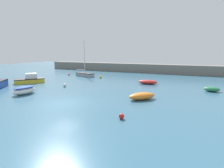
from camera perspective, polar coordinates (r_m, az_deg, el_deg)
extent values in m
cube|color=#38667F|center=(17.97, -14.79, -6.28)|extent=(120.00, 120.00, 0.20)
cube|color=slate|center=(44.57, 9.90, 5.17)|extent=(54.00, 2.96, 2.09)
ellipsoid|color=white|center=(23.33, -26.72, -2.02)|extent=(1.73, 2.99, 0.77)
ellipsoid|color=#23479E|center=(23.25, -26.81, -0.97)|extent=(1.56, 2.69, 0.24)
ellipsoid|color=red|center=(28.02, 11.61, 0.66)|extent=(3.09, 1.49, 0.65)
ellipsoid|color=orange|center=(18.79, 9.74, -3.89)|extent=(3.05, 3.07, 0.73)
cube|color=gray|center=(36.65, -8.84, 2.96)|extent=(4.51, 2.74, 0.61)
cube|color=black|center=(36.61, -8.85, 3.53)|extent=(4.60, 2.79, 0.12)
cylinder|color=silver|center=(36.38, -8.99, 8.58)|extent=(0.13, 0.13, 6.58)
cylinder|color=silver|center=(37.60, -10.17, 4.62)|extent=(2.59, 0.94, 0.10)
cube|color=yellow|center=(31.65, -25.36, 0.91)|extent=(4.26, 4.78, 0.59)
cube|color=black|center=(31.60, -25.41, 1.55)|extent=(4.35, 4.88, 0.12)
cube|color=silver|center=(31.58, -24.87, 2.32)|extent=(2.20, 2.22, 0.93)
ellipsoid|color=#287A4C|center=(25.57, 29.80, -1.46)|extent=(1.92, 1.26, 0.62)
sphere|color=red|center=(13.31, 3.11, -10.48)|extent=(0.41, 0.41, 0.41)
sphere|color=white|center=(26.14, -15.21, -0.38)|extent=(0.48, 0.48, 0.48)
sphere|color=yellow|center=(33.77, -3.77, 2.31)|extent=(0.47, 0.47, 0.47)
sphere|color=#EA668C|center=(38.98, -13.91, 3.07)|extent=(0.42, 0.42, 0.42)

